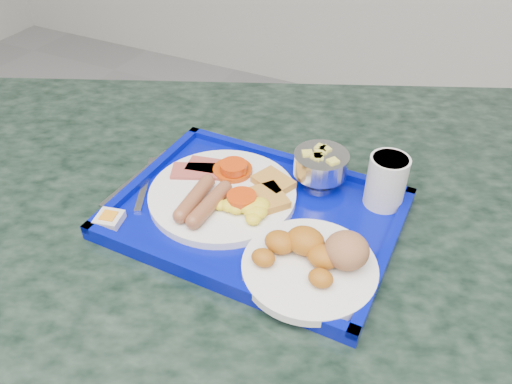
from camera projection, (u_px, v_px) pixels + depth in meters
table at (254, 298)px, 0.92m from camera, size 1.57×1.34×0.83m
tray at (256, 215)px, 0.77m from camera, size 0.42×0.31×0.03m
main_plate at (227, 194)px, 0.78m from camera, size 0.23×0.23×0.04m
bread_plate at (315, 259)px, 0.66m from camera, size 0.18×0.18×0.06m
fruit_bowl at (321, 164)px, 0.79m from camera, size 0.09×0.09×0.06m
juice_cup at (387, 180)px, 0.75m from camera, size 0.06×0.06×0.08m
spoon at (180, 167)px, 0.84m from camera, size 0.10×0.18×0.01m
knife at (137, 177)px, 0.83m from camera, size 0.02×0.17×0.00m
jam_packet at (109, 219)px, 0.74m from camera, size 0.04×0.04×0.01m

